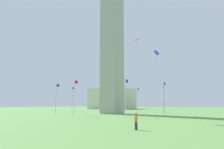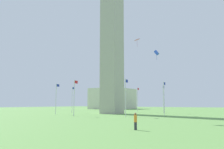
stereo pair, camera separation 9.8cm
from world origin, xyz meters
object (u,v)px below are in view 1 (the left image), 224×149
(person_orange_shirt, at_px, (136,121))
(flagpole_e, at_px, (72,98))
(flagpole_ne, at_px, (104,99))
(flagpole_se, at_px, (56,97))
(obelisk_monument, at_px, (112,34))
(flagpole_sw, at_px, (126,96))
(kite_blue_box, at_px, (157,53))
(flagpole_s, at_px, (74,96))
(flagpole_n, at_px, (138,99))
(kite_pink_diamond, at_px, (137,40))
(flagpole_nw, at_px, (163,98))
(flagpole_w, at_px, (164,97))
(distant_building, at_px, (113,99))

(person_orange_shirt, bearing_deg, flagpole_e, 43.96)
(flagpole_ne, relative_size, flagpole_se, 1.00)
(obelisk_monument, xyz_separation_m, flagpole_sw, (-10.47, -10.53, -17.79))
(kite_blue_box, bearing_deg, flagpole_se, 100.35)
(flagpole_e, relative_size, flagpole_s, 1.00)
(flagpole_n, height_order, flagpole_se, same)
(flagpole_ne, xyz_separation_m, flagpole_sw, (-21.05, -21.05, 0.00))
(flagpole_se, height_order, kite_pink_diamond, kite_pink_diamond)
(flagpole_n, distance_m, flagpole_nw, 11.39)
(flagpole_e, xyz_separation_m, flagpole_se, (-10.53, -4.36, 0.00))
(flagpole_n, xyz_separation_m, flagpole_se, (-25.41, 10.53, 0.00))
(kite_pink_diamond, bearing_deg, flagpole_nw, -4.27)
(flagpole_n, bearing_deg, person_orange_shirt, -152.57)
(obelisk_monument, distance_m, person_orange_shirt, 44.37)
(flagpole_n, bearing_deg, flagpole_se, 157.50)
(flagpole_sw, xyz_separation_m, kite_blue_box, (4.79, -5.15, 9.47))
(obelisk_monument, distance_m, kite_blue_box, 18.63)
(flagpole_w, bearing_deg, flagpole_nw, 22.50)
(flagpole_ne, xyz_separation_m, flagpole_se, (-21.05, 0.00, 0.00))
(flagpole_se, relative_size, kite_pink_diamond, 3.90)
(person_orange_shirt, distance_m, kite_pink_diamond, 35.79)
(obelisk_monument, distance_m, flagpole_s, 23.16)
(flagpole_sw, xyz_separation_m, kite_pink_diamond, (7.44, 1.02, 13.95))
(flagpole_ne, xyz_separation_m, distant_building, (39.13, 22.47, 0.94))
(flagpole_w, distance_m, kite_pink_diamond, 15.26)
(kite_pink_diamond, bearing_deg, person_orange_shirt, -152.86)
(flagpole_w, relative_size, person_orange_shirt, 4.47)
(flagpole_e, xyz_separation_m, distant_building, (49.65, 18.11, 0.94))
(person_orange_shirt, bearing_deg, distant_building, 27.77)
(flagpole_nw, relative_size, kite_blue_box, 3.59)
(flagpole_e, xyz_separation_m, kite_pink_diamond, (-3.09, -24.40, 13.95))
(flagpole_sw, height_order, flagpole_w, same)
(flagpole_sw, bearing_deg, flagpole_s, 112.50)
(obelisk_monument, bearing_deg, flagpole_ne, 44.84)
(flagpole_se, xyz_separation_m, kite_blue_box, (4.79, -26.20, 9.47))
(flagpole_se, xyz_separation_m, kite_pink_diamond, (7.44, -20.04, 13.95))
(flagpole_n, height_order, distant_building, distant_building)
(flagpole_nw, height_order, kite_pink_diamond, kite_pink_diamond)
(kite_pink_diamond, height_order, kite_blue_box, kite_pink_diamond)
(flagpole_s, bearing_deg, distant_building, 27.08)
(flagpole_ne, xyz_separation_m, person_orange_shirt, (-41.43, -34.30, -3.48))
(flagpole_sw, relative_size, flagpole_w, 1.00)
(person_orange_shirt, xyz_separation_m, kite_pink_diamond, (27.82, 14.26, 17.43))
(flagpole_s, xyz_separation_m, flagpole_nw, (25.41, -10.53, 0.00))
(kite_blue_box, bearing_deg, flagpole_n, 37.23)
(flagpole_s, bearing_deg, kite_pink_diamond, -38.87)
(kite_pink_diamond, distance_m, kite_blue_box, 8.07)
(flagpole_w, distance_m, flagpole_nw, 11.39)
(flagpole_e, height_order, flagpole_se, same)
(flagpole_n, relative_size, flagpole_ne, 1.00)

